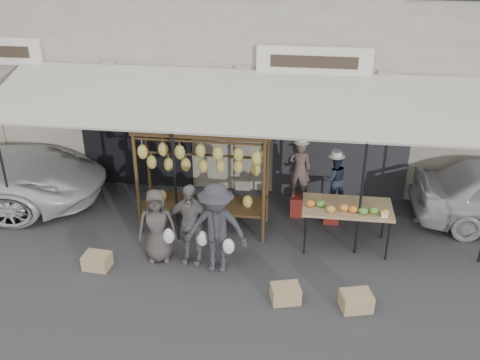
% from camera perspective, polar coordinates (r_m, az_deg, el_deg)
% --- Properties ---
extents(ground_plane, '(90.00, 90.00, 0.00)m').
position_cam_1_polar(ground_plane, '(9.82, -2.40, -10.39)').
color(ground_plane, '#2D2D30').
extents(shophouse, '(24.00, 6.15, 7.30)m').
position_cam_1_polar(shophouse, '(14.46, 1.95, 17.62)').
color(shophouse, '#AFA792').
rests_on(shophouse, ground_plane).
extents(awning, '(10.00, 2.35, 2.92)m').
position_cam_1_polar(awning, '(10.63, -0.49, 8.33)').
color(awning, beige).
rests_on(awning, ground_plane).
extents(banana_rack, '(2.60, 0.90, 2.24)m').
position_cam_1_polar(banana_rack, '(10.51, -4.04, 2.13)').
color(banana_rack, '#322210').
rests_on(banana_rack, ground_plane).
extents(produce_table, '(1.70, 0.90, 1.04)m').
position_cam_1_polar(produce_table, '(10.36, 11.37, -3.00)').
color(produce_table, '#9C7B55').
rests_on(produce_table, ground_plane).
extents(vendor_left, '(0.53, 0.40, 1.31)m').
position_cam_1_polar(vendor_left, '(11.26, 6.39, 1.14)').
color(vendor_left, brown).
rests_on(vendor_left, stool_left).
extents(vendor_right, '(0.63, 0.55, 1.11)m').
position_cam_1_polar(vendor_right, '(11.15, 10.04, 0.10)').
color(vendor_right, '#22283C').
rests_on(vendor_right, stool_right).
extents(customer_left, '(0.79, 0.60, 1.46)m').
position_cam_1_polar(customer_left, '(10.03, -8.84, -4.82)').
color(customer_left, '#403937').
rests_on(customer_left, ground_plane).
extents(customer_mid, '(0.98, 0.49, 1.61)m').
position_cam_1_polar(customer_mid, '(9.85, -5.31, -4.71)').
color(customer_mid, slate).
rests_on(customer_mid, ground_plane).
extents(customer_right, '(1.15, 0.69, 1.75)m').
position_cam_1_polar(customer_right, '(9.56, -2.52, -5.21)').
color(customer_right, '#303036').
rests_on(customer_right, ground_plane).
extents(stool_left, '(0.32, 0.32, 0.44)m').
position_cam_1_polar(stool_left, '(11.66, 6.17, -2.73)').
color(stool_left, maroon).
rests_on(stool_left, ground_plane).
extents(stool_right, '(0.41, 0.41, 0.45)m').
position_cam_1_polar(stool_right, '(11.51, 9.73, -3.38)').
color(stool_right, maroon).
rests_on(stool_right, ground_plane).
extents(crate_near_a, '(0.56, 0.48, 0.29)m').
position_cam_1_polar(crate_near_a, '(9.27, 4.87, -11.97)').
color(crate_near_a, tan).
rests_on(crate_near_a, ground_plane).
extents(crate_near_b, '(0.59, 0.50, 0.30)m').
position_cam_1_polar(crate_near_b, '(9.28, 12.28, -12.48)').
color(crate_near_b, tan).
rests_on(crate_near_b, ground_plane).
extents(crate_far, '(0.50, 0.40, 0.29)m').
position_cam_1_polar(crate_far, '(10.33, -15.00, -8.34)').
color(crate_far, tan).
rests_on(crate_far, ground_plane).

